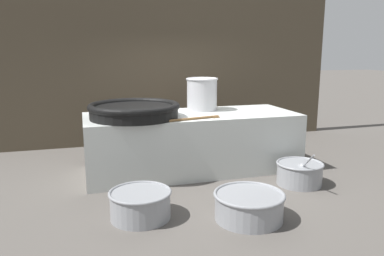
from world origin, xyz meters
TOP-DOWN VIEW (x-y plane):
  - ground_plane at (0.00, 0.00)m, footprint 60.00×60.00m
  - back_wall at (0.00, 2.35)m, footprint 8.26×0.24m
  - hearth_platform at (0.00, 0.00)m, footprint 3.69×1.42m
  - giant_wok_near at (-1.02, -0.12)m, footprint 1.49×1.49m
  - stock_pot at (0.29, 0.34)m, footprint 0.59×0.59m
  - stirring_paddle at (-0.31, -0.60)m, footprint 1.39×0.36m
  - cook at (0.52, 1.06)m, footprint 0.40×0.61m
  - prep_bowl_vegetables at (1.42, -1.22)m, footprint 0.74×0.95m
  - prep_bowl_meat at (0.11, -2.15)m, footprint 0.90×0.90m
  - prep_bowl_extra at (-1.20, -1.73)m, footprint 0.80×0.80m

SIDE VIEW (x-z plane):
  - ground_plane at x=0.00m, z-range 0.00..0.00m
  - prep_bowl_meat at x=0.11m, z-range 0.02..0.37m
  - prep_bowl_vegetables at x=1.42m, z-range -0.13..0.53m
  - prep_bowl_extra at x=-1.20m, z-range 0.02..0.38m
  - hearth_platform at x=0.00m, z-range 0.00..1.01m
  - cook at x=0.52m, z-range 0.07..1.65m
  - stirring_paddle at x=-0.31m, z-range 1.01..1.05m
  - giant_wok_near at x=-1.02m, z-range 1.02..1.27m
  - stock_pot at x=0.29m, z-range 1.03..1.62m
  - back_wall at x=0.00m, z-range 0.00..3.85m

